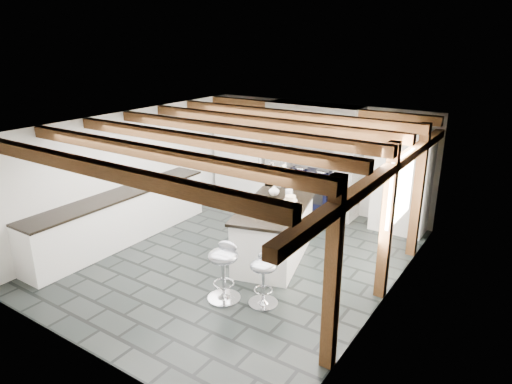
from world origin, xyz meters
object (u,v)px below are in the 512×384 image
Objects in this scene: range_cooker at (311,190)px; kitchen_island at (274,232)px; bar_stool_near at (264,274)px; bar_stool_far at (224,265)px.

kitchen_island reaches higher than range_cooker.
bar_stool_near is (0.62, -1.30, -0.00)m from kitchen_island.
kitchen_island reaches higher than bar_stool_near.
bar_stool_far is at bearing -81.31° from range_cooker.
range_cooker is 3.80m from bar_stool_near.
bar_stool_far is (-0.54, -0.21, 0.07)m from bar_stool_near.
bar_stool_near is 0.88× the size of bar_stool_far.
kitchen_island is 1.44m from bar_stool_near.
range_cooker is 1.13× the size of bar_stool_far.
bar_stool_near is at bearing -72.80° from range_cooker.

